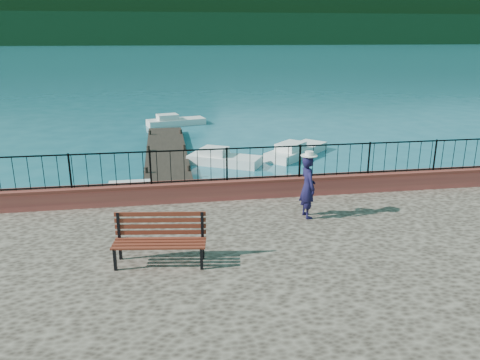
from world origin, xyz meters
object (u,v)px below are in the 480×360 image
object	(u,v)px
boat_2	(297,148)
boat_4	(176,119)
park_bench	(160,250)
boat_1	(224,156)
boat_0	(148,193)
person	(308,187)

from	to	relation	value
boat_2	boat_4	world-z (taller)	same
park_bench	boat_4	size ratio (longest dim) A/B	0.52
boat_1	boat_0	bearing A→B (deg)	-96.76
person	boat_2	world-z (taller)	person
person	boat_0	xyz separation A→B (m)	(-4.37, 5.12, -1.64)
boat_0	boat_2	bearing A→B (deg)	38.27
person	boat_0	world-z (taller)	person
boat_1	person	bearing A→B (deg)	-55.93
boat_0	boat_1	bearing A→B (deg)	53.66
park_bench	boat_4	xyz separation A→B (m)	(1.04, 22.57, -1.12)
park_bench	boat_2	size ratio (longest dim) A/B	0.48
person	boat_1	xyz separation A→B (m)	(-0.92, 9.94, -1.64)
boat_4	boat_0	bearing A→B (deg)	-109.36
park_bench	boat_0	xyz separation A→B (m)	(-0.49, 7.20, -1.12)
person	boat_1	distance (m)	10.12
boat_0	park_bench	bearing A→B (deg)	-86.90
park_bench	boat_2	world-z (taller)	park_bench
park_bench	boat_1	xyz separation A→B (m)	(2.96, 12.02, -1.12)
boat_4	park_bench	bearing A→B (deg)	-106.32
park_bench	boat_2	distance (m)	14.82
boat_0	boat_4	world-z (taller)	same
boat_2	boat_4	distance (m)	11.07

